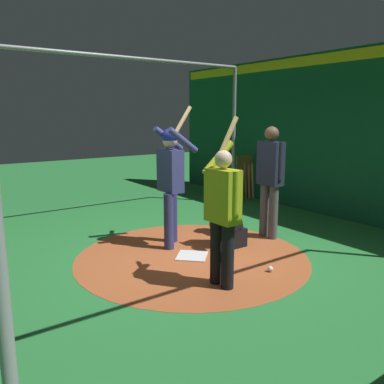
# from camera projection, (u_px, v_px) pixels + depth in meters

# --- Properties ---
(ground_plane) EXTENTS (26.36, 26.36, 0.00)m
(ground_plane) POSITION_uv_depth(u_px,v_px,m) (192.00, 257.00, 5.71)
(ground_plane) COLOR #287A38
(dirt_circle) EXTENTS (3.33, 3.33, 0.01)m
(dirt_circle) POSITION_uv_depth(u_px,v_px,m) (192.00, 256.00, 5.71)
(dirt_circle) COLOR #AD562D
(dirt_circle) RESTS_ON ground
(home_plate) EXTENTS (0.59, 0.59, 0.01)m
(home_plate) POSITION_uv_depth(u_px,v_px,m) (192.00, 256.00, 5.71)
(home_plate) COLOR white
(home_plate) RESTS_ON dirt_circle
(batter) EXTENTS (0.68, 0.49, 2.15)m
(batter) POSITION_uv_depth(u_px,v_px,m) (171.00, 175.00, 6.02)
(batter) COLOR navy
(batter) RESTS_ON ground
(catcher) EXTENTS (0.58, 0.40, 0.94)m
(catcher) POSITION_uv_depth(u_px,v_px,m) (227.00, 223.00, 6.09)
(catcher) COLOR black
(catcher) RESTS_ON ground
(umpire) EXTENTS (0.23, 0.49, 1.83)m
(umpire) POSITION_uv_depth(u_px,v_px,m) (270.00, 176.00, 6.42)
(umpire) COLOR #4C4C51
(umpire) RESTS_ON ground
(visitor) EXTENTS (0.54, 0.51, 2.00)m
(visitor) POSITION_uv_depth(u_px,v_px,m) (223.00, 209.00, 4.59)
(visitor) COLOR black
(visitor) RESTS_ON ground
(back_wall) EXTENTS (0.23, 10.36, 3.22)m
(back_wall) POSITION_uv_depth(u_px,v_px,m) (351.00, 135.00, 7.51)
(back_wall) COLOR #145133
(back_wall) RESTS_ON ground
(cage_frame) EXTENTS (5.80, 4.85, 3.06)m
(cage_frame) POSITION_uv_depth(u_px,v_px,m) (192.00, 104.00, 5.30)
(cage_frame) COLOR gray
(cage_frame) RESTS_ON ground
(bat_rack) EXTENTS (0.70, 0.19, 1.05)m
(bat_rack) POSITION_uv_depth(u_px,v_px,m) (248.00, 178.00, 9.60)
(bat_rack) COLOR olive
(bat_rack) RESTS_ON ground
(baseball_0) EXTENTS (0.07, 0.07, 0.07)m
(baseball_0) POSITION_uv_depth(u_px,v_px,m) (270.00, 269.00, 5.15)
(baseball_0) COLOR white
(baseball_0) RESTS_ON dirt_circle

